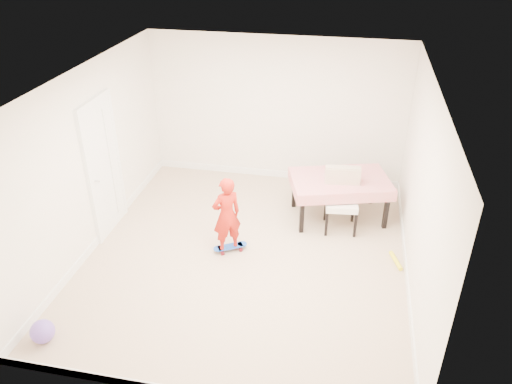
% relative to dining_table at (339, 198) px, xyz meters
% --- Properties ---
extents(ground, '(5.00, 5.00, 0.00)m').
position_rel_dining_table_xyz_m(ground, '(-1.23, -1.31, -0.35)').
color(ground, tan).
rests_on(ground, ground).
extents(ceiling, '(4.50, 5.00, 0.04)m').
position_rel_dining_table_xyz_m(ceiling, '(-1.23, -1.31, 2.23)').
color(ceiling, white).
rests_on(ceiling, wall_back).
extents(wall_back, '(4.50, 0.04, 2.60)m').
position_rel_dining_table_xyz_m(wall_back, '(-1.23, 1.17, 0.95)').
color(wall_back, white).
rests_on(wall_back, ground).
extents(wall_front, '(4.50, 0.04, 2.60)m').
position_rel_dining_table_xyz_m(wall_front, '(-1.23, -3.79, 0.95)').
color(wall_front, white).
rests_on(wall_front, ground).
extents(wall_left, '(0.04, 5.00, 2.60)m').
position_rel_dining_table_xyz_m(wall_left, '(-3.46, -1.31, 0.95)').
color(wall_left, white).
rests_on(wall_left, ground).
extents(wall_right, '(0.04, 5.00, 2.60)m').
position_rel_dining_table_xyz_m(wall_right, '(1.00, -1.31, 0.95)').
color(wall_right, white).
rests_on(wall_right, ground).
extents(door, '(0.11, 0.94, 2.11)m').
position_rel_dining_table_xyz_m(door, '(-3.45, -1.01, 0.67)').
color(door, white).
rests_on(door, ground).
extents(baseboard_back, '(4.50, 0.02, 0.12)m').
position_rel_dining_table_xyz_m(baseboard_back, '(-1.23, 1.18, -0.29)').
color(baseboard_back, white).
rests_on(baseboard_back, ground).
extents(baseboard_left, '(0.02, 5.00, 0.12)m').
position_rel_dining_table_xyz_m(baseboard_left, '(-3.47, -1.31, -0.29)').
color(baseboard_left, white).
rests_on(baseboard_left, ground).
extents(baseboard_right, '(0.02, 5.00, 0.12)m').
position_rel_dining_table_xyz_m(baseboard_right, '(1.01, -1.31, -0.29)').
color(baseboard_right, white).
rests_on(baseboard_right, ground).
extents(dining_table, '(1.71, 1.34, 0.70)m').
position_rel_dining_table_xyz_m(dining_table, '(0.00, 0.00, 0.00)').
color(dining_table, '#AC2109').
rests_on(dining_table, ground).
extents(dining_chair, '(0.60, 0.67, 0.98)m').
position_rel_dining_table_xyz_m(dining_chair, '(0.05, -0.34, 0.14)').
color(dining_chair, beige).
rests_on(dining_chair, ground).
extents(skateboard, '(0.53, 0.41, 0.08)m').
position_rel_dining_table_xyz_m(skateboard, '(-1.48, -1.24, -0.31)').
color(skateboard, blue).
rests_on(skateboard, ground).
extents(child, '(0.51, 0.48, 1.17)m').
position_rel_dining_table_xyz_m(child, '(-1.52, -1.27, 0.23)').
color(child, red).
rests_on(child, ground).
extents(balloon, '(0.28, 0.28, 0.28)m').
position_rel_dining_table_xyz_m(balloon, '(-3.18, -3.38, -0.21)').
color(balloon, '#7553C9').
rests_on(balloon, ground).
extents(foam_toy, '(0.18, 0.40, 0.06)m').
position_rel_dining_table_xyz_m(foam_toy, '(0.89, -1.06, -0.32)').
color(foam_toy, '#FFF41A').
rests_on(foam_toy, ground).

